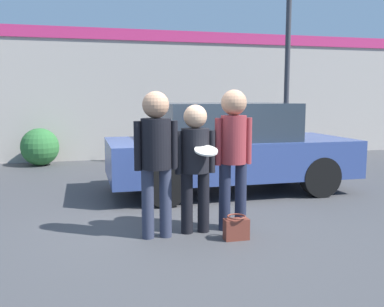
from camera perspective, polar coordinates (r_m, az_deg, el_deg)
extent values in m
plane|color=#3F3F42|center=(5.76, -1.25, -9.81)|extent=(56.00, 56.00, 0.00)
cube|color=#B2A89E|center=(11.99, -8.56, 7.70)|extent=(24.00, 0.18, 3.52)
cube|color=#CC2D6B|center=(11.99, -8.66, 15.43)|extent=(24.00, 0.04, 0.30)
cylinder|color=#2D3347|center=(5.25, -5.92, -6.69)|extent=(0.15, 0.15, 0.86)
cylinder|color=#2D3347|center=(5.29, -3.55, -6.57)|extent=(0.15, 0.15, 0.86)
cylinder|color=black|center=(5.14, -4.82, 1.31)|extent=(0.36, 0.36, 0.61)
cylinder|color=black|center=(5.11, -7.26, 1.00)|extent=(0.09, 0.09, 0.59)
cylinder|color=black|center=(5.18, -2.41, 1.15)|extent=(0.09, 0.09, 0.59)
sphere|color=tan|center=(5.11, -4.88, 6.49)|extent=(0.32, 0.32, 0.32)
cylinder|color=black|center=(5.43, -0.70, -6.61)|extent=(0.15, 0.15, 0.78)
cylinder|color=black|center=(5.49, 1.54, -6.46)|extent=(0.15, 0.15, 0.78)
cylinder|color=black|center=(5.33, 0.43, 0.42)|extent=(0.35, 0.35, 0.55)
cylinder|color=black|center=(5.29, -1.83, 0.11)|extent=(0.09, 0.09, 0.54)
cylinder|color=black|center=(5.40, 2.65, 0.26)|extent=(0.09, 0.09, 0.54)
sphere|color=tan|center=(5.30, 0.44, 4.96)|extent=(0.29, 0.29, 0.29)
cylinder|color=silver|center=(5.10, 1.89, 0.40)|extent=(0.28, 0.28, 0.11)
cylinder|color=#1E2338|center=(5.56, 4.38, -5.81)|extent=(0.15, 0.15, 0.87)
cylinder|color=#1E2338|center=(5.64, 6.51, -5.66)|extent=(0.15, 0.15, 0.87)
cylinder|color=maroon|center=(5.48, 5.55, 1.85)|extent=(0.33, 0.33, 0.62)
cylinder|color=maroon|center=(5.41, 3.53, 1.58)|extent=(0.09, 0.09, 0.60)
cylinder|color=maroon|center=(5.55, 7.51, 1.68)|extent=(0.09, 0.09, 0.60)
sphere|color=tan|center=(5.45, 5.61, 6.78)|extent=(0.33, 0.33, 0.33)
cube|color=#334784|center=(7.83, 5.04, -0.46)|extent=(4.38, 1.90, 0.66)
cube|color=#28333D|center=(7.74, 4.48, 4.32)|extent=(2.28, 1.63, 0.65)
cylinder|color=black|center=(9.17, 11.26, -1.16)|extent=(0.70, 0.22, 0.70)
cylinder|color=black|center=(7.70, 16.74, -3.00)|extent=(0.70, 0.22, 0.70)
cylinder|color=black|center=(8.36, -5.76, -1.89)|extent=(0.70, 0.22, 0.70)
cylinder|color=black|center=(6.72, -3.55, -4.20)|extent=(0.70, 0.22, 0.70)
cylinder|color=#38383D|center=(10.25, 12.65, 13.60)|extent=(0.12, 0.12, 5.65)
sphere|color=#2D6B33|center=(11.38, -19.62, 0.84)|extent=(0.94, 0.94, 0.94)
cube|color=brown|center=(5.28, 5.93, -10.01)|extent=(0.30, 0.14, 0.26)
torus|color=brown|center=(5.24, 5.95, -8.36)|extent=(0.23, 0.23, 0.02)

